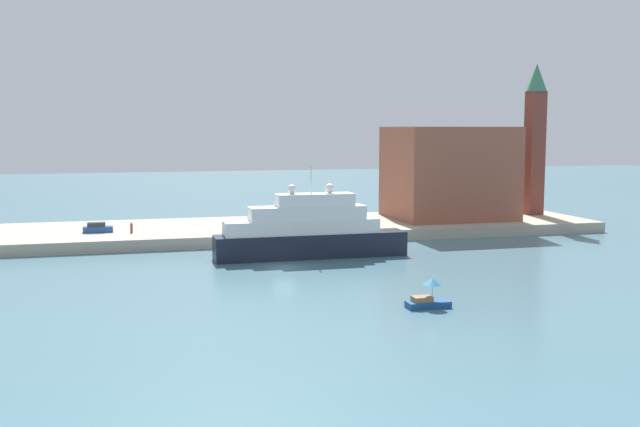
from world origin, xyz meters
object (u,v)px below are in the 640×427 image
Objects in this scene: parked_car at (98,228)px; small_motorboat at (428,297)px; harbor_building at (449,173)px; mooring_bollard at (234,232)px; large_yacht at (309,232)px; person_figure at (131,228)px; bell_tower at (535,133)px.

small_motorboat is at bearing -57.50° from parked_car.
harbor_building reaches higher than mooring_bollard.
large_yacht is 28.94m from small_motorboat.
small_motorboat is (4.03, -28.56, -2.28)m from large_yacht.
large_yacht is 1.32× the size of harbor_building.
person_figure reaches higher than mooring_bollard.
harbor_building is 55.79m from parked_car.
harbor_building reaches higher than parked_car.
large_yacht reaches higher than parked_car.
harbor_building is at bearing -176.88° from bell_tower.
bell_tower is 72.78m from parked_car.
person_figure is at bearing -174.66° from harbor_building.
harbor_building is at bearing 5.34° from person_figure.
bell_tower reaches higher than small_motorboat.
bell_tower reaches higher than mooring_bollard.
person_figure is at bearing 158.11° from mooring_bollard.
large_yacht is 6.11× the size of small_motorboat.
bell_tower is at bearing 11.82° from mooring_bollard.
small_motorboat is 67.35m from bell_tower.
person_figure is (-50.65, -4.73, -6.74)m from harbor_building.
small_motorboat is 6.42× the size of mooring_bollard.
bell_tower is 55.95m from mooring_bollard.
mooring_bollard is at bearing -21.71° from parked_car.
large_yacht is 15.81× the size of person_figure.
person_figure is at bearing 119.26° from small_motorboat.
parked_car is at bearing 122.50° from small_motorboat.
bell_tower is at bearing 26.51° from large_yacht.
mooring_bollard is at bearing -164.52° from harbor_building.
large_yacht reaches higher than person_figure.
parked_car is at bearing 158.29° from mooring_bollard.
harbor_building is 39.01m from mooring_bollard.
bell_tower is 16.43× the size of person_figure.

